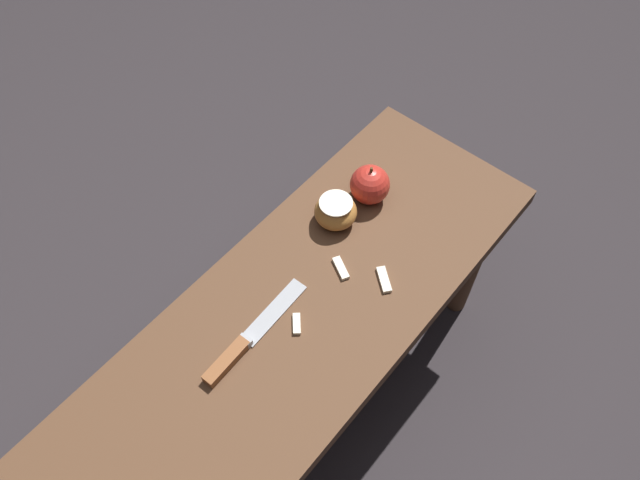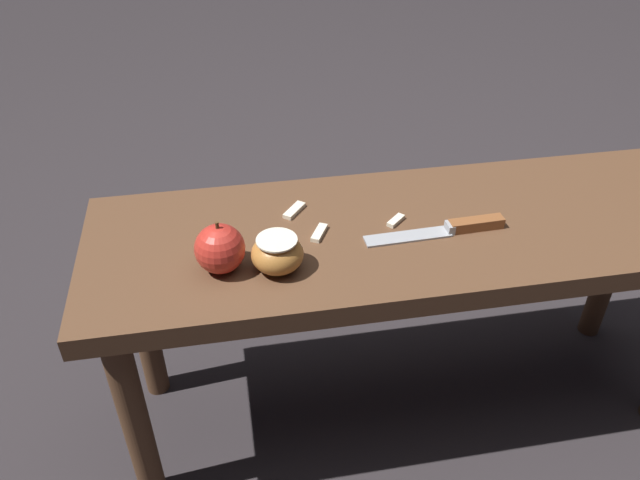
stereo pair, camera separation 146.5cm
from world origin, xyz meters
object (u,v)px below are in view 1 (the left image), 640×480
(apple_whole, at_px, (370,185))
(wooden_bench, at_px, (278,351))
(apple_cut, at_px, (336,211))
(knife, at_px, (241,346))

(apple_whole, bearing_deg, wooden_bench, 10.51)
(apple_whole, bearing_deg, apple_cut, -9.53)
(knife, relative_size, apple_whole, 2.76)
(knife, xyz_separation_m, apple_whole, (-0.42, -0.03, 0.03))
(apple_whole, relative_size, apple_cut, 1.08)
(knife, xyz_separation_m, apple_cut, (-0.32, -0.05, 0.02))
(apple_whole, height_order, apple_cut, apple_whole)
(apple_cut, bearing_deg, knife, 8.70)
(wooden_bench, bearing_deg, apple_cut, -163.02)
(knife, height_order, apple_cut, apple_cut)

